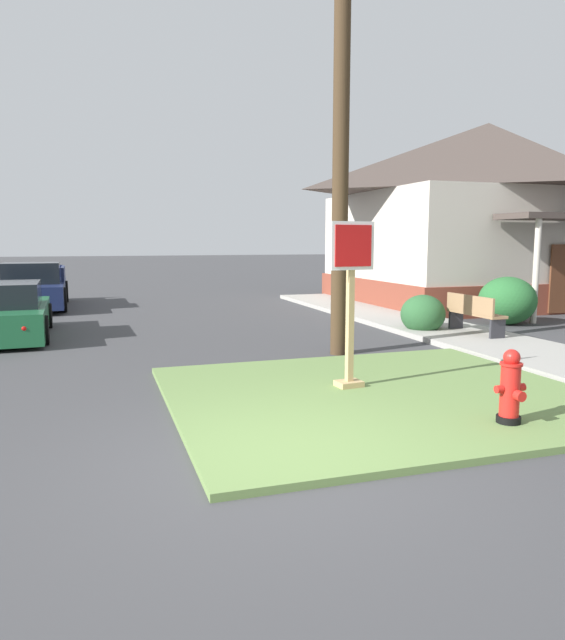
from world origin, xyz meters
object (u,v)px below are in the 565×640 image
manhole_cover (277,389)px  pickup_truck_navy (34,289)px  parked_sedan_green (4,314)px  street_bench (474,312)px  utility_pole (342,80)px  fire_hydrant (510,388)px  stop_sign (351,309)px

manhole_cover → pickup_truck_navy: bearing=109.6°
manhole_cover → parked_sedan_green: (-4.41, 6.16, 0.53)m
street_bench → utility_pole: (-3.55, -0.71, 4.42)m
manhole_cover → street_bench: 6.22m
fire_hydrant → manhole_cover: bearing=128.5°
pickup_truck_navy → utility_pole: utility_pole is taller
parked_sedan_green → utility_pole: 8.71m
fire_hydrant → utility_pole: (-0.09, 4.72, 4.53)m
manhole_cover → parked_sedan_green: parked_sedan_green is taller
manhole_cover → pickup_truck_navy: 12.95m
parked_sedan_green → utility_pole: utility_pole is taller
pickup_truck_navy → street_bench: (9.80, -9.28, -0.03)m
parked_sedan_green → pickup_truck_navy: size_ratio=0.80×
fire_hydrant → manhole_cover: 3.26m
manhole_cover → parked_sedan_green: size_ratio=0.17×
fire_hydrant → stop_sign: 2.44m
pickup_truck_navy → fire_hydrant: bearing=-66.7°
pickup_truck_navy → street_bench: 13.50m
stop_sign → street_bench: size_ratio=1.44×
stop_sign → manhole_cover: bearing=155.5°
parked_sedan_green → street_bench: (9.88, -3.25, 0.05)m
parked_sedan_green → pickup_truck_navy: bearing=89.2°
fire_hydrant → pickup_truck_navy: size_ratio=0.17×
parked_sedan_green → street_bench: size_ratio=2.53×
stop_sign → pickup_truck_navy: size_ratio=0.46×
street_bench → utility_pole: bearing=-168.7°
fire_hydrant → utility_pole: size_ratio=0.09×
pickup_truck_navy → parked_sedan_green: bearing=-90.8°
stop_sign → fire_hydrant: bearing=-63.3°
parked_sedan_green → utility_pole: (6.33, -3.96, 4.47)m
manhole_cover → utility_pole: utility_pole is taller
utility_pole → fire_hydrant: bearing=-89.0°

